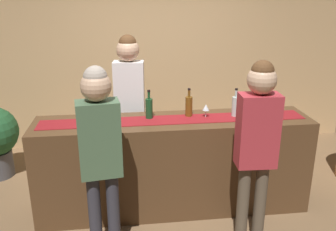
% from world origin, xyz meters
% --- Properties ---
extents(ground_plane, '(10.00, 10.00, 0.00)m').
position_xyz_m(ground_plane, '(0.00, 0.00, 0.00)').
color(ground_plane, brown).
extents(back_wall, '(6.00, 0.12, 2.90)m').
position_xyz_m(back_wall, '(0.00, 1.90, 1.45)').
color(back_wall, tan).
rests_on(back_wall, ground).
extents(bar_counter, '(2.84, 0.60, 1.02)m').
position_xyz_m(bar_counter, '(0.00, 0.00, 0.51)').
color(bar_counter, '#543821').
rests_on(bar_counter, ground).
extents(counter_runner_cloth, '(2.70, 0.28, 0.01)m').
position_xyz_m(counter_runner_cloth, '(0.00, 0.00, 1.02)').
color(counter_runner_cloth, maroon).
rests_on(counter_runner_cloth, bar_counter).
extents(wine_bottle_clear, '(0.07, 0.07, 0.30)m').
position_xyz_m(wine_bottle_clear, '(0.65, 0.03, 1.13)').
color(wine_bottle_clear, '#B2C6C1').
rests_on(wine_bottle_clear, bar_counter).
extents(wine_bottle_amber, '(0.07, 0.07, 0.30)m').
position_xyz_m(wine_bottle_amber, '(0.17, 0.09, 1.13)').
color(wine_bottle_amber, brown).
rests_on(wine_bottle_amber, bar_counter).
extents(wine_bottle_green, '(0.07, 0.07, 0.30)m').
position_xyz_m(wine_bottle_green, '(-0.24, 0.08, 1.13)').
color(wine_bottle_green, '#194723').
rests_on(wine_bottle_green, bar_counter).
extents(wine_glass_near_customer, '(0.07, 0.07, 0.14)m').
position_xyz_m(wine_glass_near_customer, '(1.06, -0.02, 1.12)').
color(wine_glass_near_customer, silver).
rests_on(wine_glass_near_customer, bar_counter).
extents(wine_glass_mid_counter, '(0.07, 0.07, 0.14)m').
position_xyz_m(wine_glass_mid_counter, '(0.34, 0.03, 1.12)').
color(wine_glass_mid_counter, silver).
rests_on(wine_glass_mid_counter, bar_counter).
extents(bartender, '(0.36, 0.25, 1.82)m').
position_xyz_m(bartender, '(-0.43, 0.58, 1.14)').
color(bartender, '#26262B').
rests_on(bartender, ground).
extents(customer_sipping, '(0.35, 0.24, 1.74)m').
position_xyz_m(customer_sipping, '(0.62, -0.69, 1.08)').
color(customer_sipping, brown).
rests_on(customer_sipping, ground).
extents(customer_browsing, '(0.36, 0.24, 1.73)m').
position_xyz_m(customer_browsing, '(-0.71, -0.69, 1.07)').
color(customer_browsing, '#33333D').
rests_on(customer_browsing, ground).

